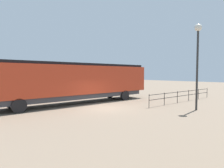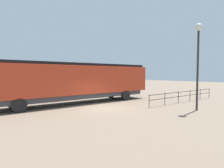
# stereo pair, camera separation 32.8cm
# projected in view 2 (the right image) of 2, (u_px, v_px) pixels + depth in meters

# --- Properties ---
(ground_plane) EXTENTS (120.00, 120.00, 0.00)m
(ground_plane) POSITION_uv_depth(u_px,v_px,m) (106.00, 108.00, 16.24)
(ground_plane) COLOR #84705B
(locomotive) EXTENTS (2.97, 16.98, 3.96)m
(locomotive) POSITION_uv_depth(u_px,v_px,m) (81.00, 81.00, 18.97)
(locomotive) COLOR red
(locomotive) RESTS_ON ground_plane
(lamp_post) EXTENTS (0.57, 0.57, 6.89)m
(lamp_post) POSITION_uv_depth(u_px,v_px,m) (198.00, 47.00, 14.93)
(lamp_post) COLOR #2D2D2D
(lamp_post) RESTS_ON ground_plane
(platform_fence) EXTENTS (0.05, 11.12, 1.18)m
(platform_fence) POSITION_uv_depth(u_px,v_px,m) (184.00, 95.00, 19.64)
(platform_fence) COLOR black
(platform_fence) RESTS_ON ground_plane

